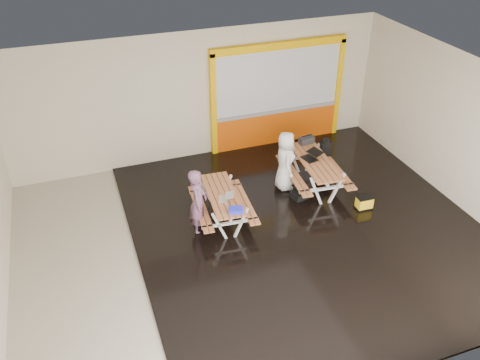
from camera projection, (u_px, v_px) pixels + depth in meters
name	position (u px, v px, depth m)	size (l,w,h in m)	color
room	(255.00, 171.00, 10.03)	(10.02, 8.02, 3.52)	beige
deck	(306.00, 227.00, 11.31)	(7.50, 7.98, 0.05)	black
kiosk	(277.00, 97.00, 13.95)	(3.88, 0.16, 3.00)	#DD5308
picnic_table_left	(222.00, 200.00, 11.25)	(1.37, 1.92, 0.73)	#BA7549
picnic_table_right	(315.00, 167.00, 12.38)	(1.53, 2.12, 0.80)	#BA7549
person_left	(198.00, 202.00, 10.83)	(0.57, 0.37, 1.56)	#7A506E
person_right	(285.00, 161.00, 12.19)	(0.73, 0.48, 1.50)	white
laptop_left	(226.00, 197.00, 10.96)	(0.42, 0.40, 0.14)	silver
laptop_right	(311.00, 156.00, 12.33)	(0.51, 0.47, 0.18)	black
blue_pouch	(236.00, 210.00, 10.57)	(0.29, 0.21, 0.09)	#242CF1
toolbox	(306.00, 140.00, 12.98)	(0.42, 0.25, 0.23)	black
backpack	(326.00, 147.00, 12.98)	(0.31, 0.21, 0.49)	black
dark_case	(301.00, 194.00, 12.23)	(0.44, 0.33, 0.17)	black
fluke_bag	(364.00, 203.00, 11.79)	(0.39, 0.26, 0.33)	black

